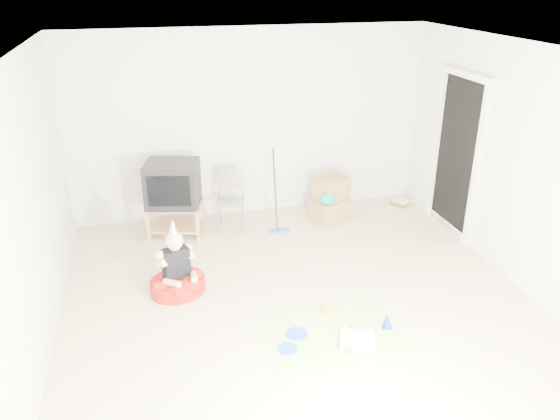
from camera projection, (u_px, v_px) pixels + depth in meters
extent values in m
plane|color=#CAB791|center=(298.00, 300.00, 5.88)|extent=(5.00, 5.00, 0.00)
cube|color=black|center=(457.00, 157.00, 7.08)|extent=(0.02, 0.90, 2.05)
cube|color=#9B7246|center=(174.00, 205.00, 7.17)|extent=(0.80, 0.61, 0.03)
cube|color=#9B7246|center=(176.00, 226.00, 7.29)|extent=(0.80, 0.61, 0.03)
cube|color=#9B7246|center=(148.00, 225.00, 7.08)|extent=(0.06, 0.06, 0.44)
cube|color=#9B7246|center=(198.00, 225.00, 7.07)|extent=(0.06, 0.06, 0.44)
cube|color=#9B7246|center=(155.00, 213.00, 7.43)|extent=(0.06, 0.06, 0.44)
cube|color=#9B7246|center=(202.00, 213.00, 7.42)|extent=(0.06, 0.06, 0.44)
cube|color=black|center=(173.00, 183.00, 7.04)|extent=(0.78, 0.69, 0.57)
cube|color=gray|center=(230.00, 201.00, 7.37)|extent=(0.43, 0.42, 0.03)
cylinder|color=gray|center=(218.00, 201.00, 7.36)|extent=(0.02, 0.02, 0.81)
cylinder|color=gray|center=(242.00, 201.00, 7.37)|extent=(0.02, 0.02, 0.81)
cube|color=#967148|center=(329.00, 210.00, 7.67)|extent=(0.61, 0.55, 0.33)
cube|color=#967148|center=(332.00, 188.00, 7.59)|extent=(0.54, 0.50, 0.31)
ellipsoid|color=#0C838B|center=(328.00, 199.00, 7.41)|extent=(0.22, 0.15, 0.17)
cube|color=blue|center=(279.00, 231.00, 7.40)|extent=(0.28, 0.12, 0.03)
cylinder|color=black|center=(279.00, 194.00, 7.18)|extent=(0.05, 0.37, 1.07)
cube|color=#22673B|center=(400.00, 204.00, 8.25)|extent=(0.26, 0.29, 0.03)
cube|color=#C4582A|center=(400.00, 202.00, 8.24)|extent=(0.26, 0.28, 0.02)
cube|color=beige|center=(400.00, 201.00, 8.23)|extent=(0.26, 0.27, 0.03)
cylinder|color=#AB1C0F|center=(178.00, 285.00, 5.99)|extent=(0.77, 0.77, 0.17)
cube|color=black|center=(176.00, 264.00, 5.88)|extent=(0.31, 0.24, 0.37)
sphere|color=#D9A391|center=(174.00, 241.00, 5.77)|extent=(0.25, 0.25, 0.19)
cone|color=silver|center=(173.00, 226.00, 5.70)|extent=(0.10, 0.10, 0.15)
cube|color=#FF358F|center=(329.00, 333.00, 5.34)|extent=(1.40, 1.05, 0.01)
cube|color=white|center=(357.00, 341.00, 5.14)|extent=(0.40, 0.36, 0.09)
cube|color=#43BD54|center=(357.00, 345.00, 5.16)|extent=(0.40, 0.36, 0.01)
cylinder|color=beige|center=(345.00, 337.00, 5.08)|extent=(0.01, 0.01, 0.07)
cylinder|color=beige|center=(353.00, 338.00, 5.07)|extent=(0.01, 0.01, 0.07)
cylinder|color=beige|center=(362.00, 339.00, 5.06)|extent=(0.01, 0.01, 0.07)
cylinder|color=beige|center=(370.00, 339.00, 5.05)|extent=(0.01, 0.01, 0.07)
cylinder|color=beige|center=(345.00, 331.00, 5.17)|extent=(0.01, 0.01, 0.07)
cylinder|color=beige|center=(353.00, 331.00, 5.16)|extent=(0.01, 0.01, 0.07)
cylinder|color=beige|center=(362.00, 332.00, 5.15)|extent=(0.01, 0.01, 0.07)
cylinder|color=beige|center=(370.00, 332.00, 5.15)|extent=(0.01, 0.01, 0.07)
cylinder|color=blue|center=(297.00, 334.00, 5.31)|extent=(0.24, 0.24, 0.01)
cylinder|color=blue|center=(288.00, 349.00, 5.10)|extent=(0.22, 0.22, 0.01)
cylinder|color=orange|center=(326.00, 309.00, 5.63)|extent=(0.09, 0.09, 0.09)
cylinder|color=orange|center=(348.00, 350.00, 5.03)|extent=(0.09, 0.09, 0.08)
cone|color=#1C31C6|center=(387.00, 321.00, 5.39)|extent=(0.13, 0.13, 0.15)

